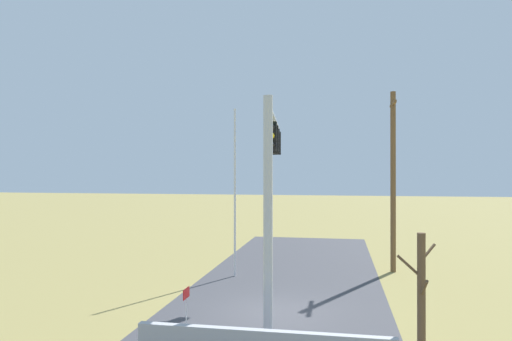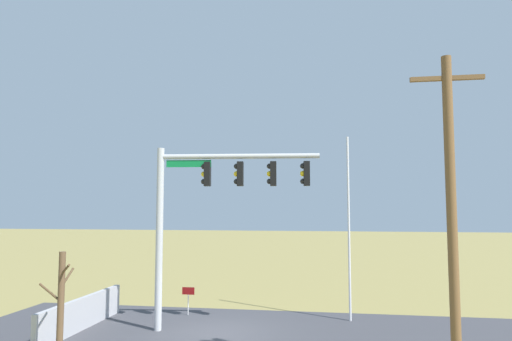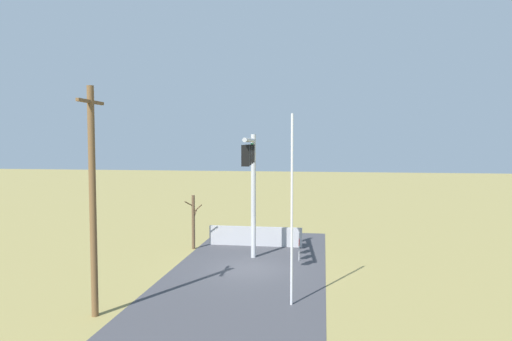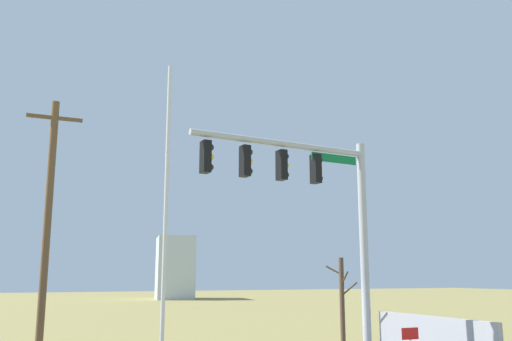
% 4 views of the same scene
% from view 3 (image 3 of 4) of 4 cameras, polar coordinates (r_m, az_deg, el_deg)
% --- Properties ---
extents(ground_plane, '(160.00, 160.00, 0.00)m').
position_cam_3_polar(ground_plane, '(24.85, -0.87, -12.07)').
color(ground_plane, olive).
extents(road_surface, '(28.00, 8.00, 0.01)m').
position_cam_3_polar(road_surface, '(21.09, -2.69, -14.95)').
color(road_surface, '#3D3D42').
rests_on(road_surface, ground_plane).
extents(sidewalk_corner, '(6.00, 6.00, 0.01)m').
position_cam_3_polar(sidewalk_corner, '(28.14, -0.01, -10.20)').
color(sidewalk_corner, '#B7B5AD').
rests_on(sidewalk_corner, ground_plane).
extents(retaining_fence, '(0.20, 6.01, 1.24)m').
position_cam_3_polar(retaining_fence, '(29.96, -0.09, -8.14)').
color(retaining_fence, '#A8A8AD').
rests_on(retaining_fence, ground_plane).
extents(signal_mast, '(6.43, 0.86, 7.13)m').
position_cam_3_polar(signal_mast, '(24.40, -0.61, -0.12)').
color(signal_mast, '#B2B5BA').
rests_on(signal_mast, ground_plane).
extents(flagpole, '(0.10, 0.10, 7.83)m').
position_cam_3_polar(flagpole, '(18.83, 4.45, -4.94)').
color(flagpole, silver).
rests_on(flagpole, ground_plane).
extents(utility_pole, '(1.90, 0.26, 8.80)m').
position_cam_3_polar(utility_pole, '(18.55, -19.54, -3.24)').
color(utility_pole, brown).
rests_on(utility_pole, ground_plane).
extents(bare_tree, '(1.27, 1.02, 3.38)m').
position_cam_3_polar(bare_tree, '(29.21, -7.74, -6.22)').
color(bare_tree, brown).
rests_on(bare_tree, ground_plane).
extents(open_sign, '(0.56, 0.04, 1.22)m').
position_cam_3_polar(open_sign, '(26.33, 5.34, -9.16)').
color(open_sign, silver).
rests_on(open_sign, ground_plane).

